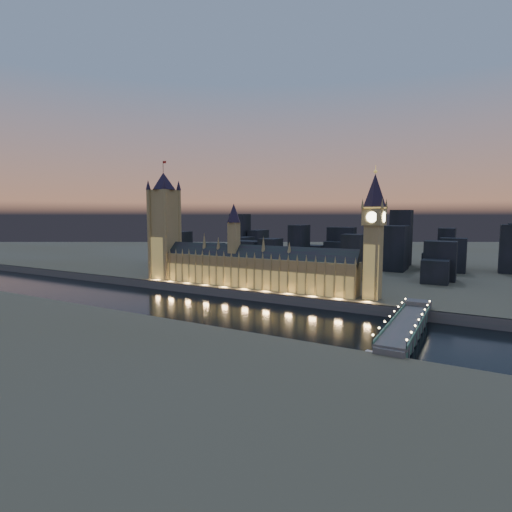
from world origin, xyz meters
The scene contains 9 objects.
ground_plane centered at (0.00, 0.00, 0.00)m, with size 2000.00×2000.00×0.00m, color black.
north_bank centered at (0.00, 520.00, 4.00)m, with size 2000.00×960.00×8.00m, color brown.
embankment_wall centered at (0.00, 41.00, 4.00)m, with size 2000.00×2.50×8.00m, color #495350.
palace_of_westminster centered at (-4.02, 61.75, 26.37)m, with size 202.00×21.27×78.00m.
victoria_tower centered at (-110.00, 61.92, 69.19)m, with size 31.68×31.68×123.24m.
elizabeth_tower centered at (108.00, 61.92, 66.92)m, with size 18.00×18.00×105.79m.
westminster_bridge centered at (145.03, -3.46, 5.99)m, with size 17.15×113.00×15.90m.
river_boat centered at (144.30, -58.00, 1.56)m, with size 48.45×18.96×4.50m.
city_backdrop centered at (35.52, 247.94, 30.13)m, with size 457.95×215.63×73.79m.
Camera 1 is at (181.19, -259.06, 74.94)m, focal length 28.00 mm.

